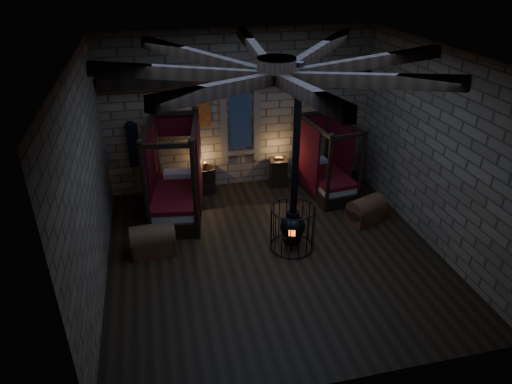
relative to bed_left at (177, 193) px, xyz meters
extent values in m
cube|color=black|center=(1.86, -2.16, -0.58)|extent=(7.00, 7.00, 0.01)
cube|color=#847054|center=(1.86, 1.34, 1.52)|extent=(7.00, 0.02, 4.20)
cube|color=#847054|center=(1.86, -5.66, 1.52)|extent=(7.00, 0.02, 4.20)
cube|color=#847054|center=(-1.64, -2.16, 1.52)|extent=(0.02, 7.00, 4.20)
cube|color=#847054|center=(5.36, -2.16, 1.52)|extent=(0.02, 7.00, 4.20)
cube|color=black|center=(1.86, -2.16, 3.62)|extent=(7.00, 7.00, 0.01)
cube|color=black|center=(1.86, 1.16, 2.47)|extent=(6.86, 0.35, 0.30)
cylinder|color=black|center=(1.86, -2.16, 3.47)|extent=(0.70, 0.70, 0.25)
cube|color=black|center=(1.86, 1.29, 1.32)|extent=(0.55, 0.04, 1.60)
cube|color=maroon|center=(0.86, 1.30, 1.52)|extent=(0.45, 0.03, 0.65)
cube|color=black|center=(-0.94, 1.18, 0.87)|extent=(0.30, 0.10, 1.15)
cube|color=black|center=(4.66, 1.18, 0.87)|extent=(0.30, 0.10, 1.15)
cube|color=black|center=(-0.01, -0.09, -0.39)|extent=(1.48, 2.36, 0.38)
cube|color=beige|center=(-0.01, -0.09, -0.09)|extent=(1.32, 2.17, 0.23)
cube|color=maroon|center=(-0.01, -0.09, 0.06)|extent=(1.39, 2.23, 0.11)
cube|color=beige|center=(0.11, 0.71, 0.17)|extent=(0.79, 0.48, 0.15)
cube|color=#52070F|center=(0.16, 0.99, 1.39)|extent=(1.16, 0.23, 0.58)
cylinder|color=black|center=(-0.70, -1.06, 0.59)|extent=(0.12, 0.12, 2.34)
cylinder|color=black|center=(-0.37, 1.04, 0.59)|extent=(0.12, 0.12, 2.34)
cylinder|color=black|center=(0.35, -1.22, 0.59)|extent=(0.12, 0.12, 2.34)
cylinder|color=black|center=(0.68, 0.88, 0.59)|extent=(0.12, 0.12, 2.34)
cube|color=#52070F|center=(-0.52, 0.31, 0.64)|extent=(0.31, 1.59, 2.07)
cube|color=#52070F|center=(0.59, 0.14, 0.64)|extent=(0.31, 1.59, 2.07)
cube|color=black|center=(3.98, 0.21, -0.41)|extent=(1.20, 2.00, 0.33)
cube|color=beige|center=(3.98, 0.21, -0.16)|extent=(1.07, 1.84, 0.20)
cube|color=maroon|center=(3.98, 0.21, -0.03)|extent=(1.13, 1.88, 0.09)
cube|color=beige|center=(3.90, 0.90, 0.06)|extent=(0.67, 0.39, 0.13)
cube|color=#52070F|center=(3.87, 1.14, 1.11)|extent=(1.00, 0.16, 0.50)
cylinder|color=black|center=(3.63, -0.75, 0.43)|extent=(0.10, 0.10, 2.01)
cylinder|color=black|center=(3.42, 1.06, 0.43)|extent=(0.10, 0.10, 2.01)
cylinder|color=black|center=(4.54, -0.65, 0.43)|extent=(0.10, 0.10, 2.01)
cylinder|color=black|center=(4.33, 1.17, 0.43)|extent=(0.10, 0.10, 2.01)
cube|color=#52070F|center=(3.47, 0.42, 0.47)|extent=(0.21, 1.37, 1.78)
cube|color=#52070F|center=(4.43, 0.53, 0.47)|extent=(0.21, 1.37, 1.78)
cube|color=brown|center=(-0.65, -1.56, -0.38)|extent=(0.96, 0.61, 0.39)
cylinder|color=brown|center=(-0.65, -1.56, -0.19)|extent=(0.96, 0.61, 0.57)
cube|color=#B48037|center=(-1.08, -1.58, -0.38)|extent=(0.08, 0.60, 0.41)
cube|color=#B48037|center=(-0.22, -1.54, -0.38)|extent=(0.08, 0.60, 0.41)
cube|color=brown|center=(4.40, -1.37, -0.40)|extent=(0.99, 0.80, 0.36)
cylinder|color=brown|center=(4.40, -1.37, -0.22)|extent=(0.99, 0.80, 0.53)
cube|color=#B48037|center=(4.03, -1.51, -0.40)|extent=(0.25, 0.53, 0.38)
cube|color=#B48037|center=(4.77, -1.22, -0.40)|extent=(0.25, 0.53, 0.38)
cube|color=black|center=(0.85, 0.97, -0.23)|extent=(0.43, 0.41, 0.69)
cube|color=black|center=(0.85, 0.97, 0.13)|extent=(0.47, 0.45, 0.04)
cylinder|color=#B48037|center=(0.85, 0.97, 0.23)|extent=(0.10, 0.10, 0.16)
cube|color=black|center=(2.85, 0.93, -0.21)|extent=(0.49, 0.47, 0.74)
cube|color=black|center=(2.85, 0.93, 0.18)|extent=(0.54, 0.52, 0.04)
cube|color=brown|center=(2.85, 0.93, 0.25)|extent=(0.21, 0.16, 0.05)
cylinder|color=black|center=(2.33, -2.06, -0.36)|extent=(0.39, 0.39, 0.10)
sphere|color=black|center=(2.33, -2.06, -0.04)|extent=(0.55, 0.55, 0.55)
cylinder|color=black|center=(2.33, -2.06, 0.26)|extent=(0.28, 0.28, 0.14)
cube|color=#FF5914|center=(2.24, -2.32, -0.04)|extent=(0.14, 0.07, 0.14)
cylinder|color=black|center=(2.33, -2.06, 1.89)|extent=(0.15, 0.15, 3.16)
torus|color=black|center=(2.33, -2.06, -0.54)|extent=(0.97, 0.97, 0.03)
torus|color=black|center=(2.33, -2.06, 0.41)|extent=(0.97, 0.97, 0.03)
camera|label=1|loc=(-0.34, -10.04, 5.26)|focal=32.00mm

